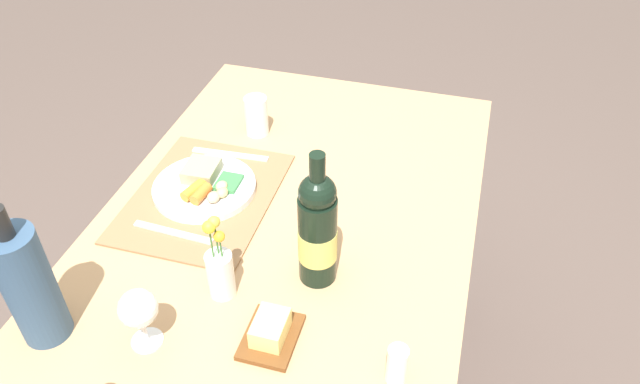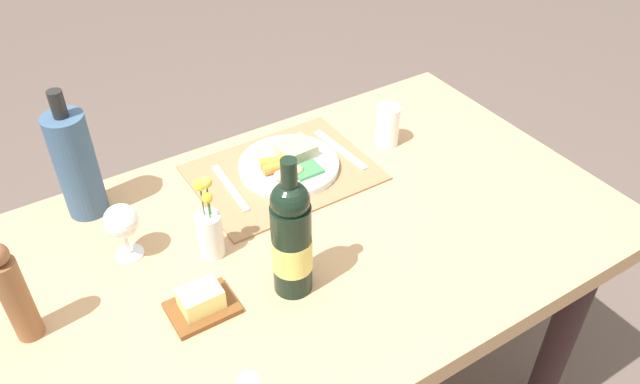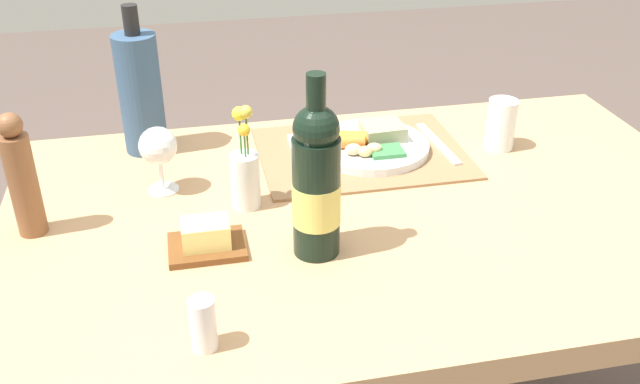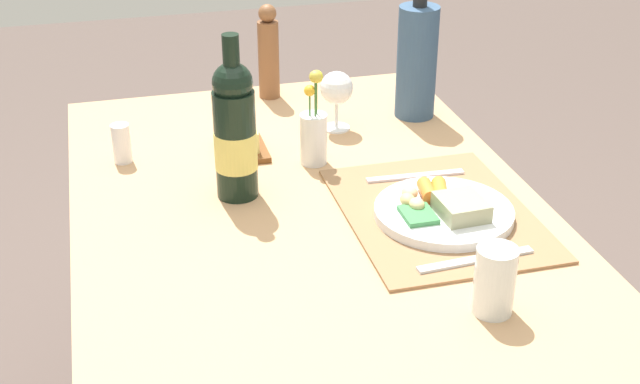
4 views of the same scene
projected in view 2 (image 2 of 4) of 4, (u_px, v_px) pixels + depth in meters
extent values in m
cube|color=tan|center=(317.00, 236.00, 1.42)|extent=(1.37, 0.87, 0.05)
cylinder|color=#311F21|center=(411.00, 201.00, 2.12)|extent=(0.08, 0.08, 0.72)
cylinder|color=#311F21|center=(65.00, 352.00, 1.64)|extent=(0.08, 0.08, 0.72)
cylinder|color=#311F21|center=(563.00, 332.00, 1.69)|extent=(0.08, 0.08, 0.72)
cube|color=#926B48|center=(283.00, 173.00, 1.56)|extent=(0.44, 0.33, 0.01)
cylinder|color=white|center=(289.00, 165.00, 1.57)|extent=(0.25, 0.25, 0.02)
cube|color=#9B9B76|center=(296.00, 150.00, 1.58)|extent=(0.09, 0.08, 0.03)
cylinder|color=orange|center=(274.00, 162.00, 1.54)|extent=(0.08, 0.05, 0.03)
cylinder|color=orange|center=(275.00, 168.00, 1.52)|extent=(0.06, 0.04, 0.03)
ellipsoid|color=#D1C185|center=(297.00, 170.00, 1.52)|extent=(0.03, 0.03, 0.02)
ellipsoid|color=#D4B772|center=(291.00, 175.00, 1.50)|extent=(0.03, 0.03, 0.02)
ellipsoid|color=#D9B086|center=(280.00, 175.00, 1.50)|extent=(0.04, 0.03, 0.02)
cube|color=#3C8448|center=(307.00, 170.00, 1.53)|extent=(0.07, 0.06, 0.01)
cube|color=silver|center=(340.00, 150.00, 1.63)|extent=(0.03, 0.21, 0.00)
cube|color=silver|center=(230.00, 188.00, 1.51)|extent=(0.03, 0.20, 0.00)
cylinder|color=brown|center=(17.00, 300.00, 1.12)|extent=(0.05, 0.05, 0.19)
cylinder|color=silver|center=(210.00, 235.00, 1.31)|extent=(0.06, 0.06, 0.11)
cylinder|color=#3F7233|center=(211.00, 218.00, 1.29)|extent=(0.00, 0.00, 0.19)
sphere|color=gold|center=(206.00, 182.00, 1.23)|extent=(0.02, 0.02, 0.02)
cylinder|color=#3F7233|center=(205.00, 220.00, 1.29)|extent=(0.00, 0.00, 0.18)
sphere|color=yellow|center=(200.00, 185.00, 1.23)|extent=(0.03, 0.03, 0.03)
cylinder|color=#3F7233|center=(212.00, 227.00, 1.29)|extent=(0.00, 0.00, 0.16)
sphere|color=yellow|center=(207.00, 198.00, 1.24)|extent=(0.02, 0.02, 0.02)
cylinder|color=#355171|center=(76.00, 166.00, 1.38)|extent=(0.09, 0.09, 0.26)
cylinder|color=black|center=(57.00, 104.00, 1.28)|extent=(0.03, 0.03, 0.06)
cube|color=brown|center=(202.00, 308.00, 1.22)|extent=(0.13, 0.10, 0.01)
cube|color=#F5E585|center=(201.00, 298.00, 1.20)|extent=(0.08, 0.06, 0.04)
cylinder|color=black|center=(292.00, 249.00, 1.20)|extent=(0.08, 0.08, 0.21)
sphere|color=black|center=(290.00, 200.00, 1.13)|extent=(0.07, 0.07, 0.07)
cylinder|color=black|center=(289.00, 179.00, 1.10)|extent=(0.03, 0.03, 0.08)
cylinder|color=#DFD066|center=(292.00, 253.00, 1.21)|extent=(0.08, 0.08, 0.07)
cylinder|color=white|center=(130.00, 254.00, 1.34)|extent=(0.06, 0.06, 0.00)
cylinder|color=white|center=(127.00, 243.00, 1.32)|extent=(0.01, 0.01, 0.06)
sphere|color=white|center=(121.00, 221.00, 1.28)|extent=(0.07, 0.07, 0.07)
cylinder|color=silver|center=(388.00, 125.00, 1.63)|extent=(0.06, 0.06, 0.11)
cylinder|color=silver|center=(387.00, 133.00, 1.65)|extent=(0.06, 0.06, 0.06)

